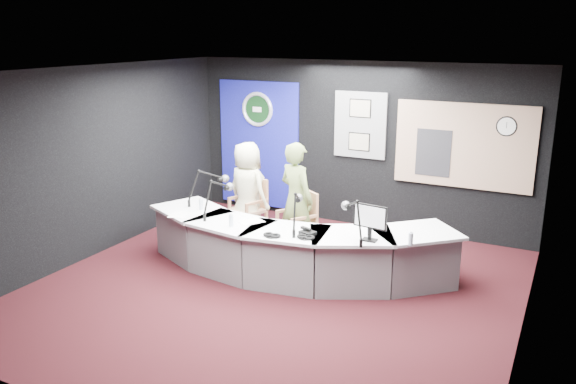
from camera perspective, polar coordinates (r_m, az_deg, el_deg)
The scene contains 33 objects.
ground at distance 7.66m, azimuth -1.39°, elevation -9.58°, with size 6.00×6.00×0.00m, color black.
ceiling at distance 6.95m, azimuth -1.54°, elevation 11.79°, with size 6.00×6.00×0.02m, color silver.
wall_back at distance 9.86m, azimuth 6.86°, elevation 4.62°, with size 6.00×0.02×2.80m, color black.
wall_front at distance 4.89m, azimuth -18.50°, elevation -7.63°, with size 6.00×0.02×2.80m, color black.
wall_left at distance 8.96m, azimuth -18.62°, elevation 2.80°, with size 0.02×6.00×2.80m, color black.
wall_right at distance 6.39m, azimuth 23.00°, elevation -2.64°, with size 0.02×6.00×2.80m, color black.
broadcast_desk at distance 7.99m, azimuth 0.15°, elevation -5.58°, with size 4.50×1.90×0.75m, color silver, non-canonical shape.
backdrop_panel at distance 10.65m, azimuth -2.89°, elevation 4.71°, with size 1.60×0.05×2.30m, color navy.
agency_seal at distance 10.51m, azimuth -3.05°, elevation 8.15°, with size 0.63×0.63×0.07m, color silver.
seal_center at distance 10.51m, azimuth -3.04°, elevation 8.16°, with size 0.48×0.48×0.01m, color black.
pinboard at distance 9.75m, azimuth 7.14°, elevation 6.58°, with size 0.90×0.04×1.10m, color slate.
framed_photo_upper at distance 9.68m, azimuth 7.13°, elevation 8.19°, with size 0.34×0.02×0.27m, color gray.
framed_photo_lower at distance 9.77m, azimuth 7.02°, elevation 4.93°, with size 0.34×0.02×0.27m, color gray.
booth_window_frame at distance 9.36m, azimuth 16.95°, elevation 4.40°, with size 2.12×0.06×1.32m, color #A37E66.
booth_glow at distance 9.35m, azimuth 16.94°, elevation 4.39°, with size 2.00×0.02×1.20m, color beige.
equipment_rack at distance 9.44m, azimuth 14.16°, elevation 3.77°, with size 0.55×0.02×0.75m, color black.
wall_clock at distance 9.19m, azimuth 20.78°, elevation 6.08°, with size 0.28×0.28×0.01m, color white.
armchair_left at distance 9.42m, azimuth -3.99°, elevation -1.73°, with size 0.52×0.52×0.92m, color #AB734E, non-canonical shape.
armchair_right at distance 8.69m, azimuth 0.82°, elevation -3.42°, with size 0.48×0.48×0.86m, color #AB734E, non-canonical shape.
draped_jacket at distance 9.62m, azimuth -3.87°, elevation -0.35°, with size 0.50×0.10×0.70m, color gray.
person_man at distance 9.33m, azimuth -4.03°, elevation 0.19°, with size 0.77×0.50×1.57m, color beige.
person_woman at distance 8.56m, azimuth 0.83°, elevation -0.71°, with size 0.63×0.41×1.71m, color olive.
computer_monitor at distance 7.16m, azimuth 8.15°, elevation -2.38°, with size 0.45×0.03×0.30m, color black.
desk_phone at distance 7.39m, azimuth 1.95°, elevation -4.07°, with size 0.18×0.15×0.05m, color black.
headphones_near at distance 7.27m, azimuth 1.76°, elevation -4.46°, with size 0.20×0.20×0.03m, color black.
headphones_far at distance 7.33m, azimuth -1.60°, elevation -4.29°, with size 0.20×0.20×0.03m, color black.
paper_stack at distance 8.34m, azimuth -10.79°, elevation -2.20°, with size 0.22×0.31×0.00m, color white.
notepad at distance 7.90m, azimuth -3.65°, elevation -2.94°, with size 0.22×0.32×0.00m, color white.
boom_mic_a at distance 8.73m, azimuth -7.99°, elevation 0.78°, with size 0.41×0.67×0.60m, color black, non-canonical shape.
boom_mic_b at distance 8.15m, azimuth -7.00°, elevation -0.25°, with size 0.16×0.74×0.60m, color black, non-canonical shape.
boom_mic_c at distance 7.49m, azimuth 0.82°, elevation -1.56°, with size 0.34×0.70×0.60m, color black, non-canonical shape.
boom_mic_d at distance 7.22m, azimuth 6.47°, elevation -2.34°, with size 0.51×0.60×0.60m, color black, non-canonical shape.
water_bottles at distance 7.57m, azimuth 0.28°, elevation -3.06°, with size 3.18×0.56×0.18m, color silver, non-canonical shape.
Camera 1 is at (3.30, -6.10, 3.27)m, focal length 36.00 mm.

